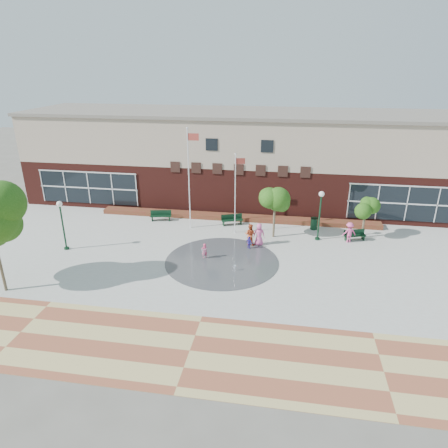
# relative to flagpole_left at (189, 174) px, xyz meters

# --- Properties ---
(ground) EXTENTS (120.00, 120.00, 0.00)m
(ground) POSITION_rel_flagpole_left_xyz_m (3.78, -8.99, -4.91)
(ground) COLOR #666056
(ground) RESTS_ON ground
(plaza_concrete) EXTENTS (46.00, 18.00, 0.01)m
(plaza_concrete) POSITION_rel_flagpole_left_xyz_m (3.78, -4.99, -4.91)
(plaza_concrete) COLOR #A8A8A0
(plaza_concrete) RESTS_ON ground
(paver_band) EXTENTS (46.00, 6.00, 0.01)m
(paver_band) POSITION_rel_flagpole_left_xyz_m (3.78, -15.99, -4.91)
(paver_band) COLOR #995135
(paver_band) RESTS_ON ground
(splash_pad) EXTENTS (8.40, 8.40, 0.01)m
(splash_pad) POSITION_rel_flagpole_left_xyz_m (3.78, -5.99, -4.91)
(splash_pad) COLOR #383A3D
(splash_pad) RESTS_ON ground
(library_building) EXTENTS (44.40, 10.40, 9.20)m
(library_building) POSITION_rel_flagpole_left_xyz_m (3.78, 8.49, -0.27)
(library_building) COLOR #4B1A15
(library_building) RESTS_ON ground
(flower_bed) EXTENTS (26.00, 1.20, 0.40)m
(flower_bed) POSITION_rel_flagpole_left_xyz_m (3.78, 2.61, -4.91)
(flower_bed) COLOR maroon
(flower_bed) RESTS_ON ground
(flagpole_left) EXTENTS (1.04, 0.17, 8.82)m
(flagpole_left) POSITION_rel_flagpole_left_xyz_m (0.00, 0.00, 0.00)
(flagpole_left) COLOR white
(flagpole_left) RESTS_ON ground
(flagpole_right) EXTENTS (0.84, 0.26, 6.92)m
(flagpole_right) POSITION_rel_flagpole_left_xyz_m (4.04, -0.47, -1.04)
(flagpole_right) COLOR white
(flagpole_right) RESTS_ON ground
(lamp_left) EXTENTS (0.42, 0.42, 4.00)m
(lamp_left) POSITION_rel_flagpole_left_xyz_m (-8.66, -5.89, -2.42)
(lamp_left) COLOR black
(lamp_left) RESTS_ON ground
(lamp_right) EXTENTS (0.45, 0.45, 4.21)m
(lamp_right) POSITION_rel_flagpole_left_xyz_m (10.98, -0.86, -2.30)
(lamp_right) COLOR black
(lamp_right) RESTS_ON ground
(bench_left) EXTENTS (1.99, 0.89, 0.97)m
(bench_left) POSITION_rel_flagpole_left_xyz_m (-3.16, 1.21, -4.60)
(bench_left) COLOR black
(bench_left) RESTS_ON ground
(bench_mid) EXTENTS (1.99, 1.18, 0.97)m
(bench_mid) POSITION_rel_flagpole_left_xyz_m (3.52, 1.23, -4.60)
(bench_mid) COLOR black
(bench_mid) RESTS_ON ground
(bench_right) EXTENTS (1.87, 1.01, 0.91)m
(bench_right) POSITION_rel_flagpole_left_xyz_m (13.99, -0.52, -4.62)
(bench_right) COLOR black
(bench_right) RESTS_ON ground
(trash_can) EXTENTS (0.65, 0.65, 1.07)m
(trash_can) POSITION_rel_flagpole_left_xyz_m (10.77, 1.37, -4.37)
(trash_can) COLOR black
(trash_can) RESTS_ON ground
(tree_mid) EXTENTS (2.66, 2.66, 4.49)m
(tree_mid) POSITION_rel_flagpole_left_xyz_m (7.34, -0.86, -1.64)
(tree_mid) COLOR #4E4230
(tree_mid) RESTS_ON ground
(tree_small_right) EXTENTS (2.04, 2.04, 3.48)m
(tree_small_right) POSITION_rel_flagpole_left_xyz_m (14.70, 0.17, -2.37)
(tree_small_right) COLOR #4E4230
(tree_small_right) RESTS_ON ground
(water_jet_a) EXTENTS (0.41, 0.41, 0.79)m
(water_jet_a) POSITION_rel_flagpole_left_xyz_m (2.38, -5.77, -4.91)
(water_jet_a) COLOR white
(water_jet_a) RESTS_ON ground
(water_jet_b) EXTENTS (0.19, 0.19, 0.42)m
(water_jet_b) POSITION_rel_flagpole_left_xyz_m (4.92, -7.28, -4.91)
(water_jet_b) COLOR white
(water_jet_b) RESTS_ON ground
(child_splash) EXTENTS (0.53, 0.49, 1.21)m
(child_splash) POSITION_rel_flagpole_left_xyz_m (2.41, -5.66, -4.31)
(child_splash) COLOR #EE416F
(child_splash) RESTS_ON ground
(adult_red) EXTENTS (1.01, 0.86, 1.80)m
(adult_red) POSITION_rel_flagpole_left_xyz_m (5.53, -2.74, -4.01)
(adult_red) COLOR #C44E27
(adult_red) RESTS_ON ground
(adult_pink) EXTENTS (0.95, 0.66, 1.84)m
(adult_pink) POSITION_rel_flagpole_left_xyz_m (6.25, -2.65, -3.99)
(adult_pink) COLOR pink
(adult_pink) RESTS_ON ground
(child_blue) EXTENTS (0.65, 0.56, 1.05)m
(child_blue) POSITION_rel_flagpole_left_xyz_m (5.55, -3.51, -4.39)
(child_blue) COLOR #3E2FB1
(child_blue) RESTS_ON ground
(person_bench) EXTENTS (1.24, 0.89, 1.73)m
(person_bench) POSITION_rel_flagpole_left_xyz_m (13.45, -0.95, -4.05)
(person_bench) COLOR #E84E93
(person_bench) RESTS_ON ground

